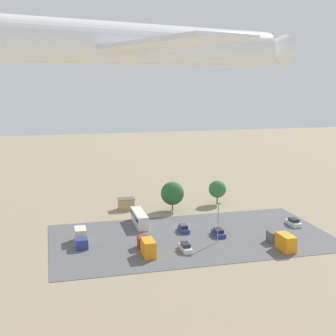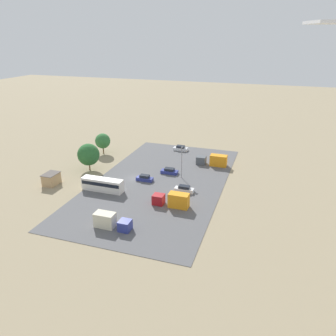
% 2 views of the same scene
% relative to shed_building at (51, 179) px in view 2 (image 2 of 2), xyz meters
% --- Properties ---
extents(ground_plane, '(400.00, 400.00, 0.00)m').
position_rel_shed_building_xyz_m(ground_plane, '(-10.23, 18.77, -1.52)').
color(ground_plane, gray).
extents(parking_lot_surface, '(61.20, 32.78, 0.08)m').
position_rel_shed_building_xyz_m(parking_lot_surface, '(-10.23, 25.99, -1.48)').
color(parking_lot_surface, '#565659').
rests_on(parking_lot_surface, ground).
extents(shed_building, '(4.37, 3.29, 3.01)m').
position_rel_shed_building_xyz_m(shed_building, '(0.00, 0.00, 0.00)').
color(shed_building, tan).
rests_on(shed_building, ground).
extents(bus, '(2.49, 10.50, 3.17)m').
position_rel_shed_building_xyz_m(bus, '(-0.79, 14.39, 0.27)').
color(bus, silver).
rests_on(bus, ground).
extents(parked_car_0, '(2.00, 4.71, 1.66)m').
position_rel_shed_building_xyz_m(parked_car_0, '(-36.22, 23.93, -0.74)').
color(parked_car_0, silver).
rests_on(parked_car_0, ground).
extents(parked_car_1, '(1.74, 4.74, 1.59)m').
position_rel_shed_building_xyz_m(parked_car_1, '(-6.55, 33.57, -0.77)').
color(parked_car_1, silver).
rests_on(parked_car_1, ground).
extents(parked_car_2, '(1.70, 4.43, 1.61)m').
position_rel_shed_building_xyz_m(parked_car_2, '(-9.59, 21.89, -0.77)').
color(parked_car_2, navy).
rests_on(parked_car_2, ground).
extents(parked_car_3, '(1.95, 4.67, 1.56)m').
position_rel_shed_building_xyz_m(parked_car_3, '(-16.26, 26.58, -0.78)').
color(parked_car_3, navy).
rests_on(parked_car_3, ground).
extents(parked_truck_0, '(2.37, 7.55, 2.99)m').
position_rel_shed_building_xyz_m(parked_truck_0, '(13.64, 24.11, -0.07)').
color(parked_truck_0, navy).
rests_on(parked_truck_0, ground).
extents(parked_truck_1, '(2.31, 8.27, 3.28)m').
position_rel_shed_building_xyz_m(parked_truck_1, '(1.33, 33.19, 0.07)').
color(parked_truck_1, maroon).
rests_on(parked_truck_1, ground).
extents(parked_truck_2, '(2.45, 8.92, 3.26)m').
position_rel_shed_building_xyz_m(parked_truck_2, '(-26.36, 36.93, 0.06)').
color(parked_truck_2, '#4C5156').
rests_on(parked_truck_2, ground).
extents(tree_near_shed, '(6.17, 6.17, 7.75)m').
position_rel_shed_building_xyz_m(tree_near_shed, '(-11.68, 4.15, 3.15)').
color(tree_near_shed, brown).
rests_on(tree_near_shed, ground).
extents(tree_apron_mid, '(4.85, 4.85, 6.70)m').
position_rel_shed_building_xyz_m(tree_apron_mid, '(-25.46, 0.99, 2.75)').
color(tree_apron_mid, brown).
rests_on(tree_apron_mid, ground).
extents(light_pole_lot_centre, '(0.90, 0.28, 8.64)m').
position_rel_shed_building_xyz_m(light_pole_lot_centre, '(-14.62, 30.53, 3.31)').
color(light_pole_lot_centre, gray).
rests_on(light_pole_lot_centre, ground).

